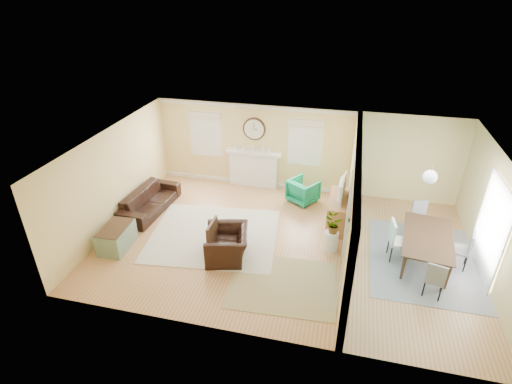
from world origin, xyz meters
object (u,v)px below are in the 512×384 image
at_px(eames_chair, 227,244).
at_px(green_chair, 303,191).
at_px(credenza, 337,211).
at_px(dining_table, 427,249).
at_px(sofa, 150,201).

bearing_deg(eames_chair, green_chair, 142.12).
height_order(credenza, dining_table, credenza).
xyz_separation_m(credenza, dining_table, (2.13, -1.11, -0.06)).
distance_m(green_chair, dining_table, 3.81).
height_order(eames_chair, credenza, credenza).
distance_m(credenza, dining_table, 2.40).
xyz_separation_m(sofa, green_chair, (4.13, 1.53, 0.03)).
height_order(green_chair, dining_table, green_chair).
distance_m(sofa, dining_table, 7.32).
distance_m(eames_chair, dining_table, 4.63).
bearing_deg(sofa, dining_table, -90.75).
bearing_deg(credenza, eames_chair, -139.69).
distance_m(sofa, credenza, 5.19).
bearing_deg(dining_table, green_chair, 63.66).
height_order(sofa, eames_chair, eames_chair).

